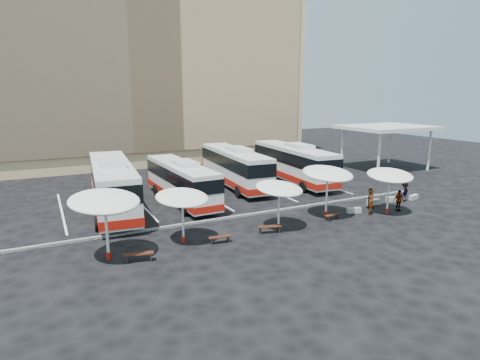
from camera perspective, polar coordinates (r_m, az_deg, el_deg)
name	(u,v)px	position (r m, az deg, el deg)	size (l,w,h in m)	color
ground	(246,218)	(29.50, 0.88, -5.48)	(120.00, 120.00, 0.00)	black
sandstone_building	(139,66)	(58.37, -14.23, 15.48)	(42.00, 18.25, 29.60)	tan
service_canopy	(387,128)	(51.03, 20.12, 6.90)	(10.00, 8.00, 5.20)	silver
curb_divider	(243,216)	(29.91, 0.43, -5.08)	(34.00, 0.25, 0.15)	black
bay_lines	(206,194)	(36.51, -4.93, -2.02)	(24.15, 12.00, 0.01)	white
bus_0	(112,184)	(32.34, -17.69, -0.52)	(3.98, 13.51, 4.23)	silver
bus_1	(181,180)	(33.79, -8.38, -0.04)	(2.98, 11.56, 3.64)	silver
bus_2	(235,166)	(39.03, -0.78, 2.00)	(3.56, 12.71, 3.98)	silver
bus_3	(293,162)	(41.27, 7.57, 2.53)	(3.62, 13.00, 4.08)	silver
sunshade_0	(105,201)	(22.63, -18.71, -2.91)	(4.77, 4.80, 3.91)	silver
sunshade_1	(182,198)	(24.34, -8.23, -2.51)	(3.87, 3.90, 3.34)	silver
sunshade_2	(279,189)	(26.65, 5.59, -1.22)	(3.96, 3.99, 3.30)	silver
sunshade_3	(328,174)	(29.76, 12.36, 0.88)	(3.90, 3.94, 3.84)	silver
sunshade_4	(390,175)	(31.97, 20.52, 0.61)	(4.38, 4.41, 3.49)	silver
wood_bench_0	(139,255)	(22.81, -14.21, -10.32)	(1.65, 0.77, 0.49)	black
wood_bench_1	(220,238)	(24.76, -2.92, -8.23)	(1.42, 0.51, 0.43)	black
wood_bench_2	(270,228)	(26.48, 4.25, -6.78)	(1.61, 0.78, 0.48)	black
wood_bench_3	(332,216)	(29.82, 12.98, -4.97)	(1.39, 0.61, 0.41)	black
conc_bench_0	(354,210)	(31.96, 15.90, -4.17)	(1.08, 0.36, 0.40)	gray
conc_bench_1	(374,202)	(34.73, 18.48, -3.01)	(1.18, 0.39, 0.44)	gray
conc_bench_2	(392,199)	(36.30, 20.86, -2.56)	(1.10, 0.37, 0.41)	gray
conc_bench_3	(414,197)	(37.69, 23.47, -2.25)	(1.07, 0.36, 0.40)	gray
passenger_0	(371,202)	(31.69, 18.14, -3.04)	(0.70, 0.46, 1.91)	black
passenger_1	(370,198)	(33.52, 18.00, -2.47)	(0.79, 0.61, 1.62)	black
passenger_2	(399,201)	(33.44, 21.64, -2.73)	(0.98, 0.41, 1.67)	black
passenger_3	(404,192)	(36.53, 22.34, -1.61)	(1.04, 0.60, 1.62)	black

